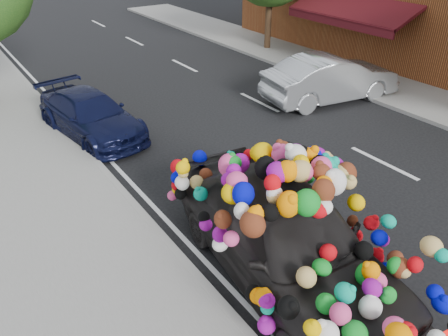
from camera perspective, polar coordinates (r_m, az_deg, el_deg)
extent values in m
plane|color=black|center=(9.24, 6.32, -5.51)|extent=(100.00, 100.00, 0.00)
cube|color=gray|center=(7.73, -19.93, -15.32)|extent=(4.00, 60.00, 0.12)
cube|color=gray|center=(8.15, -6.66, -10.54)|extent=(0.15, 60.00, 0.13)
cube|color=gray|center=(16.66, 21.78, 9.34)|extent=(3.00, 40.00, 0.12)
cube|color=#460D13|center=(18.24, 16.27, 19.42)|extent=(1.62, 5.20, 0.75)
cube|color=#460D13|center=(17.75, 14.41, 18.08)|extent=(0.06, 5.20, 0.35)
cylinder|color=#332114|center=(20.74, 5.81, 18.63)|extent=(0.28, 0.28, 2.64)
imported|color=black|center=(7.22, 7.86, -8.69)|extent=(2.61, 5.22, 1.71)
imported|color=black|center=(12.69, -17.03, 6.65)|extent=(2.25, 4.25, 1.17)
imported|color=#A4A7AA|center=(14.98, 13.76, 11.29)|extent=(4.76, 2.29, 1.51)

